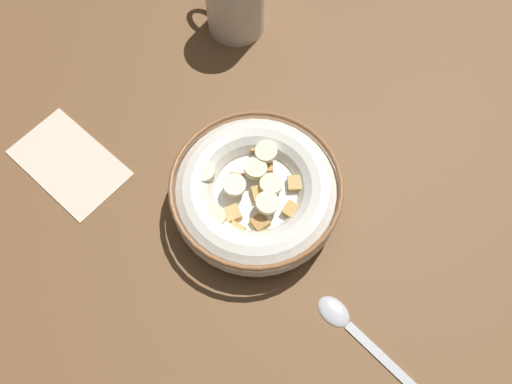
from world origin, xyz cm
name	(u,v)px	position (x,y,z in cm)	size (l,w,h in cm)	color
ground_plane	(256,205)	(0.00, 0.00, -1.00)	(137.89, 137.89, 2.00)	brown
cereal_bowl	(256,193)	(-0.02, 0.01, 2.80)	(19.85, 19.85, 5.37)	silver
spoon	(351,327)	(-17.63, 4.12, 0.33)	(15.32, 2.95, 0.80)	#B7B7BC
folded_napkin	(69,162)	(21.05, 11.86, 0.15)	(14.63, 8.78, 0.30)	beige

